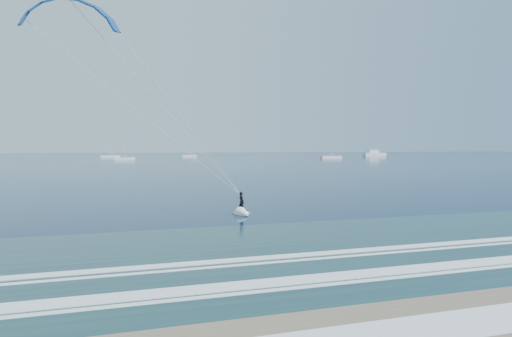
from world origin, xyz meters
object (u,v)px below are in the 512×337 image
object	(u,v)px
motor_yacht	(374,154)
sailboat_4	(189,156)
kitesurfer_rig	(162,105)
sailboat_5	(331,157)
sailboat_3	(124,159)
sailboat_2	(110,156)

from	to	relation	value
motor_yacht	sailboat_4	distance (m)	111.53
motor_yacht	sailboat_4	bearing A→B (deg)	174.48
kitesurfer_rig	sailboat_5	bearing A→B (deg)	59.14
sailboat_5	kitesurfer_rig	bearing A→B (deg)	-120.86
kitesurfer_rig	motor_yacht	bearing A→B (deg)	54.20
kitesurfer_rig	sailboat_4	xyz separation A→B (m)	(38.20, 217.61, -7.99)
kitesurfer_rig	sailboat_3	bearing A→B (deg)	89.29
kitesurfer_rig	sailboat_5	size ratio (longest dim) A/B	1.30
sailboat_2	sailboat_3	bearing A→B (deg)	-83.38
kitesurfer_rig	sailboat_5	world-z (taller)	kitesurfer_rig
motor_yacht	sailboat_2	distance (m)	153.22
motor_yacht	sailboat_3	bearing A→B (deg)	-165.19
sailboat_5	sailboat_2	bearing A→B (deg)	154.17
kitesurfer_rig	sailboat_4	bearing A→B (deg)	80.04
motor_yacht	sailboat_2	xyz separation A→B (m)	(-152.86, 10.55, -0.85)
sailboat_2	sailboat_3	size ratio (longest dim) A/B	1.10
sailboat_3	sailboat_4	world-z (taller)	sailboat_3
sailboat_2	sailboat_3	world-z (taller)	sailboat_2
sailboat_4	kitesurfer_rig	bearing A→B (deg)	-99.96
sailboat_2	sailboat_4	distance (m)	41.85
sailboat_3	sailboat_4	xyz separation A→B (m)	(36.11, 49.64, -0.01)
sailboat_3	sailboat_5	size ratio (longest dim) A/B	0.82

